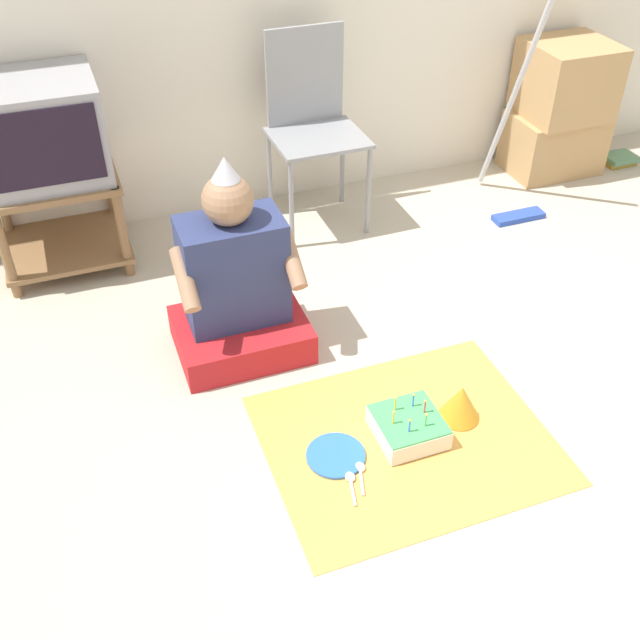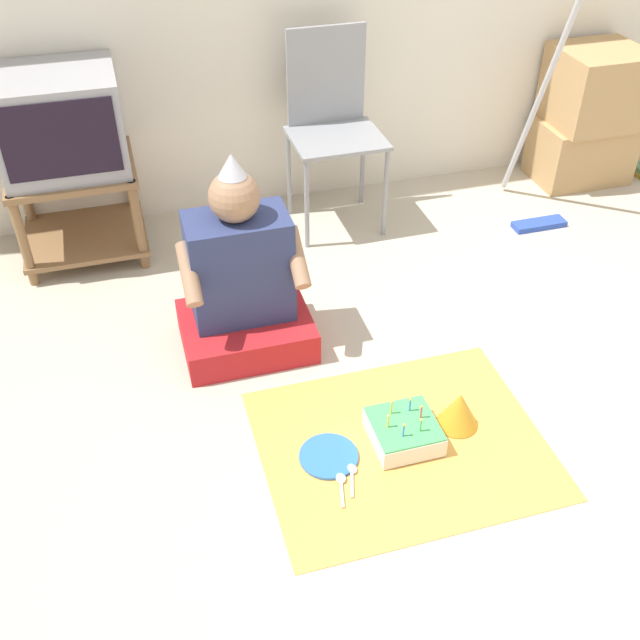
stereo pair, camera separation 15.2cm
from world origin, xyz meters
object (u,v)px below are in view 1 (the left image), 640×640
(tv, at_px, (39,129))
(folding_chair, at_px, (312,115))
(birthday_cake, at_px, (408,427))
(cardboard_box_stack, at_px, (560,109))
(dust_mop, at_px, (518,144))
(paper_plate, at_px, (336,455))
(party_hat_blue, at_px, (461,402))
(person_seated, at_px, (236,287))
(book_pile, at_px, (619,159))

(tv, bearing_deg, folding_chair, -0.64)
(tv, bearing_deg, birthday_cake, -57.39)
(cardboard_box_stack, bearing_deg, dust_mop, -146.01)
(cardboard_box_stack, distance_m, paper_plate, 2.60)
(dust_mop, height_order, paper_plate, dust_mop)
(dust_mop, distance_m, party_hat_blue, 1.67)
(birthday_cake, xyz_separation_m, paper_plate, (-0.28, -0.01, -0.04))
(person_seated, distance_m, paper_plate, 0.79)
(book_pile, bearing_deg, paper_plate, -147.05)
(cardboard_box_stack, distance_m, dust_mop, 0.57)
(dust_mop, bearing_deg, person_seated, -159.97)
(book_pile, relative_size, party_hat_blue, 1.22)
(tv, height_order, paper_plate, tv)
(tv, distance_m, paper_plate, 1.92)
(person_seated, xyz_separation_m, party_hat_blue, (0.65, -0.70, -0.21))
(folding_chair, xyz_separation_m, person_seated, (-0.64, -0.90, -0.27))
(book_pile, height_order, person_seated, person_seated)
(cardboard_box_stack, distance_m, birthday_cake, 2.38)
(tv, xyz_separation_m, book_pile, (3.17, -0.07, -0.65))
(folding_chair, xyz_separation_m, paper_plate, (-0.49, -1.62, -0.55))
(book_pile, height_order, party_hat_blue, party_hat_blue)
(folding_chair, bearing_deg, party_hat_blue, -89.61)
(folding_chair, distance_m, birthday_cake, 1.71)
(person_seated, bearing_deg, party_hat_blue, -46.84)
(dust_mop, xyz_separation_m, paper_plate, (-1.50, -1.33, -0.36))
(cardboard_box_stack, height_order, birthday_cake, cardboard_box_stack)
(tv, relative_size, dust_mop, 0.42)
(party_hat_blue, bearing_deg, paper_plate, -177.16)
(book_pile, xyz_separation_m, birthday_cake, (-2.13, -1.56, 0.02))
(dust_mop, xyz_separation_m, book_pile, (0.91, 0.24, -0.35))
(person_seated, relative_size, paper_plate, 4.02)
(cardboard_box_stack, relative_size, birthday_cake, 3.11)
(tv, distance_m, cardboard_box_stack, 2.76)
(tv, height_order, person_seated, tv)
(folding_chair, height_order, paper_plate, folding_chair)
(tv, bearing_deg, book_pile, -1.30)
(tv, xyz_separation_m, dust_mop, (2.26, -0.31, -0.30))
(folding_chair, relative_size, birthday_cake, 4.05)
(paper_plate, bearing_deg, folding_chair, 73.04)
(folding_chair, xyz_separation_m, book_pile, (1.92, -0.06, -0.53))
(dust_mop, bearing_deg, book_pile, 14.68)
(cardboard_box_stack, distance_m, book_pile, 0.56)
(dust_mop, relative_size, birthday_cake, 5.34)
(tv, xyz_separation_m, paper_plate, (0.76, -1.64, -0.66))
(birthday_cake, bearing_deg, folding_chair, 82.56)
(birthday_cake, bearing_deg, tv, 122.61)
(cardboard_box_stack, bearing_deg, tv, -179.77)
(tv, height_order, cardboard_box_stack, tv)
(tv, bearing_deg, dust_mop, -7.80)
(cardboard_box_stack, xyz_separation_m, party_hat_blue, (-1.47, -1.62, -0.29))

